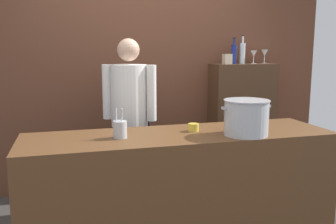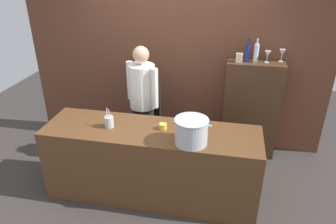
{
  "view_description": "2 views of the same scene",
  "coord_description": "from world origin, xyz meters",
  "px_view_note": "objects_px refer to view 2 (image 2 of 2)",
  "views": [
    {
      "loc": [
        -0.85,
        -2.69,
        1.55
      ],
      "look_at": [
        0.01,
        0.39,
        1.01
      ],
      "focal_mm": 39.0,
      "sensor_mm": 36.0,
      "label": 1
    },
    {
      "loc": [
        0.8,
        -2.98,
        2.65
      ],
      "look_at": [
        0.14,
        0.26,
        1.01
      ],
      "focal_mm": 33.77,
      "sensor_mm": 36.0,
      "label": 2
    }
  ],
  "objects_px": {
    "stockpot_large": "(191,131)",
    "wine_bottle_cobalt": "(247,53)",
    "chef": "(143,98)",
    "wine_bottle_clear": "(256,52)",
    "wine_glass_wide": "(282,53)",
    "utensil_crock": "(109,122)",
    "spice_tin_cream": "(239,58)",
    "wine_glass_short": "(268,54)",
    "butter_jar": "(163,126)"
  },
  "relations": [
    {
      "from": "butter_jar",
      "to": "wine_glass_wide",
      "type": "xyz_separation_m",
      "value": [
        1.33,
        1.23,
        0.58
      ]
    },
    {
      "from": "utensil_crock",
      "to": "butter_jar",
      "type": "relative_size",
      "value": 2.57
    },
    {
      "from": "butter_jar",
      "to": "stockpot_large",
      "type": "bearing_deg",
      "value": -33.84
    },
    {
      "from": "wine_glass_short",
      "to": "butter_jar",
      "type": "bearing_deg",
      "value": -134.99
    },
    {
      "from": "chef",
      "to": "wine_glass_wide",
      "type": "height_order",
      "value": "chef"
    },
    {
      "from": "wine_glass_short",
      "to": "stockpot_large",
      "type": "bearing_deg",
      "value": -120.03
    },
    {
      "from": "wine_bottle_clear",
      "to": "wine_glass_short",
      "type": "height_order",
      "value": "wine_bottle_clear"
    },
    {
      "from": "stockpot_large",
      "to": "spice_tin_cream",
      "type": "height_order",
      "value": "spice_tin_cream"
    },
    {
      "from": "wine_bottle_clear",
      "to": "spice_tin_cream",
      "type": "bearing_deg",
      "value": -167.9
    },
    {
      "from": "utensil_crock",
      "to": "wine_bottle_cobalt",
      "type": "xyz_separation_m",
      "value": [
        1.5,
        1.21,
        0.54
      ]
    },
    {
      "from": "chef",
      "to": "wine_bottle_clear",
      "type": "xyz_separation_m",
      "value": [
        1.41,
        0.5,
        0.56
      ]
    },
    {
      "from": "utensil_crock",
      "to": "wine_glass_short",
      "type": "bearing_deg",
      "value": 34.83
    },
    {
      "from": "chef",
      "to": "wine_bottle_cobalt",
      "type": "distance_m",
      "value": 1.49
    },
    {
      "from": "wine_glass_wide",
      "to": "utensil_crock",
      "type": "bearing_deg",
      "value": -146.21
    },
    {
      "from": "chef",
      "to": "wine_bottle_clear",
      "type": "relative_size",
      "value": 5.05
    },
    {
      "from": "wine_bottle_clear",
      "to": "wine_glass_short",
      "type": "xyz_separation_m",
      "value": [
        0.15,
        0.0,
        -0.02
      ]
    },
    {
      "from": "wine_bottle_cobalt",
      "to": "wine_glass_wide",
      "type": "distance_m",
      "value": 0.46
    },
    {
      "from": "wine_bottle_cobalt",
      "to": "wine_bottle_clear",
      "type": "distance_m",
      "value": 0.12
    },
    {
      "from": "chef",
      "to": "utensil_crock",
      "type": "height_order",
      "value": "chef"
    },
    {
      "from": "utensil_crock",
      "to": "wine_glass_short",
      "type": "xyz_separation_m",
      "value": [
        1.76,
        1.22,
        0.54
      ]
    },
    {
      "from": "chef",
      "to": "wine_bottle_cobalt",
      "type": "relative_size",
      "value": 5.53
    },
    {
      "from": "wine_glass_wide",
      "to": "wine_glass_short",
      "type": "bearing_deg",
      "value": -157.26
    },
    {
      "from": "wine_glass_wide",
      "to": "chef",
      "type": "bearing_deg",
      "value": -161.76
    },
    {
      "from": "spice_tin_cream",
      "to": "stockpot_large",
      "type": "bearing_deg",
      "value": -108.31
    },
    {
      "from": "stockpot_large",
      "to": "wine_bottle_clear",
      "type": "relative_size",
      "value": 1.26
    },
    {
      "from": "wine_glass_short",
      "to": "wine_glass_wide",
      "type": "distance_m",
      "value": 0.2
    },
    {
      "from": "wine_glass_short",
      "to": "wine_glass_wide",
      "type": "relative_size",
      "value": 0.93
    },
    {
      "from": "utensil_crock",
      "to": "stockpot_large",
      "type": "bearing_deg",
      "value": -9.36
    },
    {
      "from": "wine_bottle_cobalt",
      "to": "wine_glass_short",
      "type": "xyz_separation_m",
      "value": [
        0.26,
        0.02,
        -0.01
      ]
    },
    {
      "from": "wine_glass_wide",
      "to": "spice_tin_cream",
      "type": "xyz_separation_m",
      "value": [
        -0.54,
        -0.12,
        -0.06
      ]
    },
    {
      "from": "chef",
      "to": "stockpot_large",
      "type": "height_order",
      "value": "chef"
    },
    {
      "from": "utensil_crock",
      "to": "wine_glass_short",
      "type": "relative_size",
      "value": 1.48
    },
    {
      "from": "stockpot_large",
      "to": "wine_bottle_cobalt",
      "type": "relative_size",
      "value": 1.38
    },
    {
      "from": "stockpot_large",
      "to": "spice_tin_cream",
      "type": "xyz_separation_m",
      "value": [
        0.44,
        1.33,
        0.42
      ]
    },
    {
      "from": "wine_bottle_cobalt",
      "to": "spice_tin_cream",
      "type": "bearing_deg",
      "value": -162.23
    },
    {
      "from": "chef",
      "to": "stockpot_large",
      "type": "distance_m",
      "value": 1.17
    },
    {
      "from": "utensil_crock",
      "to": "wine_glass_wide",
      "type": "bearing_deg",
      "value": 33.79
    },
    {
      "from": "chef",
      "to": "wine_bottle_clear",
      "type": "height_order",
      "value": "wine_bottle_clear"
    },
    {
      "from": "butter_jar",
      "to": "spice_tin_cream",
      "type": "bearing_deg",
      "value": 54.33
    },
    {
      "from": "chef",
      "to": "wine_bottle_clear",
      "type": "distance_m",
      "value": 1.6
    },
    {
      "from": "utensil_crock",
      "to": "wine_glass_short",
      "type": "height_order",
      "value": "wine_glass_short"
    },
    {
      "from": "butter_jar",
      "to": "wine_glass_wide",
      "type": "distance_m",
      "value": 1.9
    },
    {
      "from": "stockpot_large",
      "to": "wine_glass_wide",
      "type": "height_order",
      "value": "wine_glass_wide"
    },
    {
      "from": "chef",
      "to": "spice_tin_cream",
      "type": "relative_size",
      "value": 14.4
    },
    {
      "from": "stockpot_large",
      "to": "chef",
      "type": "bearing_deg",
      "value": 130.85
    },
    {
      "from": "utensil_crock",
      "to": "butter_jar",
      "type": "bearing_deg",
      "value": 7.06
    },
    {
      "from": "wine_glass_short",
      "to": "wine_glass_wide",
      "type": "xyz_separation_m",
      "value": [
        0.19,
        0.08,
        0.01
      ]
    },
    {
      "from": "chef",
      "to": "wine_glass_wide",
      "type": "xyz_separation_m",
      "value": [
        1.75,
        0.58,
        0.55
      ]
    },
    {
      "from": "wine_bottle_clear",
      "to": "wine_glass_short",
      "type": "distance_m",
      "value": 0.15
    },
    {
      "from": "utensil_crock",
      "to": "spice_tin_cream",
      "type": "distance_m",
      "value": 1.89
    }
  ]
}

